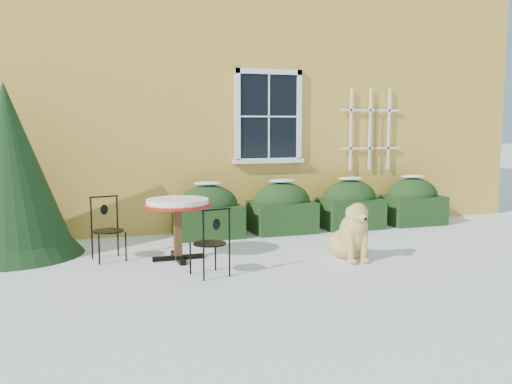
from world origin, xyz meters
name	(u,v)px	position (x,y,z in m)	size (l,w,h in m)	color
ground	(282,273)	(0.00, 0.00, 0.00)	(80.00, 80.00, 0.00)	white
house	(173,65)	(0.00, 7.00, 3.22)	(12.40, 8.40, 6.40)	#F5B747
hedge_row	(317,207)	(1.65, 2.55, 0.40)	(4.95, 0.80, 0.91)	black
evergreen_shrub	(8,187)	(-3.27, 2.13, 0.97)	(2.00, 2.00, 2.42)	black
bistro_table	(177,209)	(-1.09, 1.09, 0.70)	(0.90, 0.90, 0.84)	black
patio_chair_near	(211,242)	(-0.87, 0.13, 0.42)	(0.46, 0.45, 0.84)	black
patio_chair_far	(108,228)	(-1.99, 1.41, 0.43)	(0.45, 0.45, 0.86)	black
dog	(351,236)	(1.15, 0.35, 0.33)	(0.56, 0.91, 0.82)	tan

